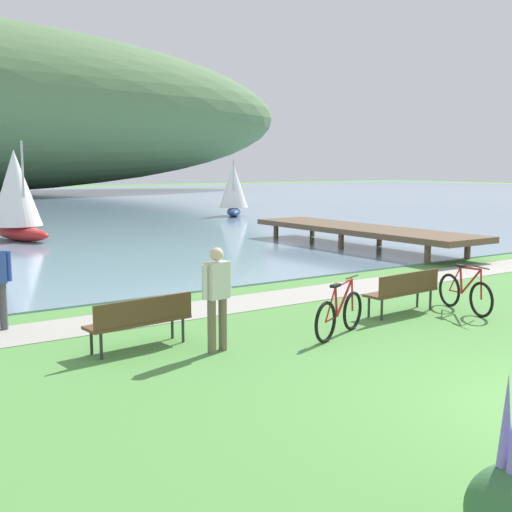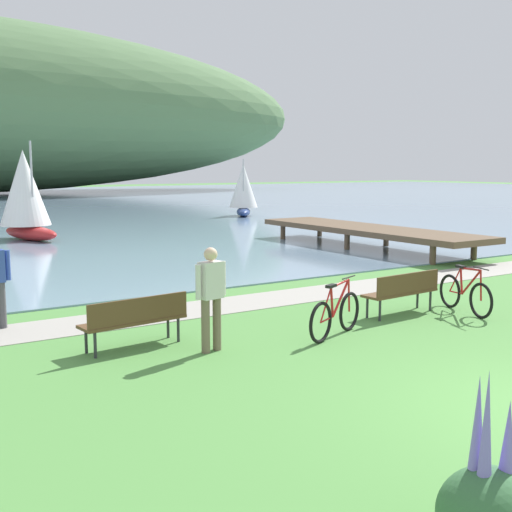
{
  "view_description": "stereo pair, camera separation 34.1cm",
  "coord_description": "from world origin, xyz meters",
  "px_view_note": "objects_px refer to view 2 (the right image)",
  "views": [
    {
      "loc": [
        -7.44,
        -4.02,
        2.99
      ],
      "look_at": [
        0.6,
        7.81,
        1.0
      ],
      "focal_mm": 45.17,
      "sensor_mm": 36.0,
      "label": 1
    },
    {
      "loc": [
        -7.15,
        -4.21,
        2.99
      ],
      "look_at": [
        0.6,
        7.81,
        1.0
      ],
      "focal_mm": 45.17,
      "sensor_mm": 36.0,
      "label": 2
    }
  ],
  "objects_px": {
    "bicycle_beside_path": "(465,294)",
    "sailboat_mid_bay": "(25,194)",
    "park_bench_further_along": "(135,318)",
    "bicycle_leaning_near_bench": "(336,315)",
    "park_bench_near_camera": "(403,290)",
    "sailboat_toward_hillside": "(243,189)",
    "person_on_the_grass": "(211,292)"
  },
  "relations": [
    {
      "from": "person_on_the_grass",
      "to": "sailboat_mid_bay",
      "type": "bearing_deg",
      "value": 85.66
    },
    {
      "from": "park_bench_near_camera",
      "to": "park_bench_further_along",
      "type": "xyz_separation_m",
      "value": [
        -5.49,
        0.64,
        0.0
      ]
    },
    {
      "from": "person_on_the_grass",
      "to": "park_bench_further_along",
      "type": "bearing_deg",
      "value": 139.76
    },
    {
      "from": "park_bench_further_along",
      "to": "sailboat_mid_bay",
      "type": "bearing_deg",
      "value": 82.25
    },
    {
      "from": "park_bench_further_along",
      "to": "sailboat_toward_hillside",
      "type": "xyz_separation_m",
      "value": [
        16.54,
        23.4,
        1.12
      ]
    },
    {
      "from": "park_bench_near_camera",
      "to": "bicycle_leaning_near_bench",
      "type": "bearing_deg",
      "value": -165.82
    },
    {
      "from": "sailboat_mid_bay",
      "to": "sailboat_toward_hillside",
      "type": "distance_m",
      "value": 15.51
    },
    {
      "from": "bicycle_beside_path",
      "to": "sailboat_toward_hillside",
      "type": "distance_m",
      "value": 26.54
    },
    {
      "from": "person_on_the_grass",
      "to": "sailboat_toward_hillside",
      "type": "relative_size",
      "value": 0.5
    },
    {
      "from": "person_on_the_grass",
      "to": "bicycle_beside_path",
      "type": "bearing_deg",
      "value": -3.85
    },
    {
      "from": "bicycle_beside_path",
      "to": "sailboat_toward_hillside",
      "type": "relative_size",
      "value": 0.51
    },
    {
      "from": "park_bench_further_along",
      "to": "sailboat_mid_bay",
      "type": "height_order",
      "value": "sailboat_mid_bay"
    },
    {
      "from": "sailboat_mid_bay",
      "to": "sailboat_toward_hillside",
      "type": "height_order",
      "value": "sailboat_mid_bay"
    },
    {
      "from": "bicycle_leaning_near_bench",
      "to": "bicycle_beside_path",
      "type": "relative_size",
      "value": 0.97
    },
    {
      "from": "bicycle_beside_path",
      "to": "sailboat_mid_bay",
      "type": "distance_m",
      "value": 18.97
    },
    {
      "from": "bicycle_leaning_near_bench",
      "to": "sailboat_mid_bay",
      "type": "xyz_separation_m",
      "value": [
        -0.92,
        18.4,
        1.51
      ]
    },
    {
      "from": "sailboat_toward_hillside",
      "to": "park_bench_near_camera",
      "type": "bearing_deg",
      "value": -114.68
    },
    {
      "from": "bicycle_beside_path",
      "to": "person_on_the_grass",
      "type": "bearing_deg",
      "value": 176.15
    },
    {
      "from": "sailboat_toward_hillside",
      "to": "person_on_the_grass",
      "type": "bearing_deg",
      "value": -122.73
    },
    {
      "from": "park_bench_near_camera",
      "to": "sailboat_toward_hillside",
      "type": "distance_m",
      "value": 26.49
    },
    {
      "from": "bicycle_leaning_near_bench",
      "to": "sailboat_toward_hillside",
      "type": "height_order",
      "value": "sailboat_toward_hillside"
    },
    {
      "from": "person_on_the_grass",
      "to": "park_bench_near_camera",
      "type": "bearing_deg",
      "value": 2.29
    },
    {
      "from": "bicycle_leaning_near_bench",
      "to": "sailboat_mid_bay",
      "type": "height_order",
      "value": "sailboat_mid_bay"
    },
    {
      "from": "bicycle_beside_path",
      "to": "sailboat_mid_bay",
      "type": "bearing_deg",
      "value": 103.33
    },
    {
      "from": "sailboat_mid_bay",
      "to": "bicycle_beside_path",
      "type": "bearing_deg",
      "value": -76.67
    },
    {
      "from": "park_bench_near_camera",
      "to": "bicycle_leaning_near_bench",
      "type": "xyz_separation_m",
      "value": [
        -2.23,
        -0.56,
        -0.12
      ]
    },
    {
      "from": "person_on_the_grass",
      "to": "sailboat_toward_hillside",
      "type": "xyz_separation_m",
      "value": [
        15.57,
        24.23,
        0.66
      ]
    },
    {
      "from": "park_bench_near_camera",
      "to": "park_bench_further_along",
      "type": "distance_m",
      "value": 5.53
    },
    {
      "from": "bicycle_beside_path",
      "to": "person_on_the_grass",
      "type": "distance_m",
      "value": 5.77
    },
    {
      "from": "park_bench_near_camera",
      "to": "sailboat_toward_hillside",
      "type": "relative_size",
      "value": 0.54
    },
    {
      "from": "sailboat_mid_bay",
      "to": "park_bench_further_along",
      "type": "bearing_deg",
      "value": -97.75
    },
    {
      "from": "bicycle_leaning_near_bench",
      "to": "bicycle_beside_path",
      "type": "height_order",
      "value": "same"
    }
  ]
}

